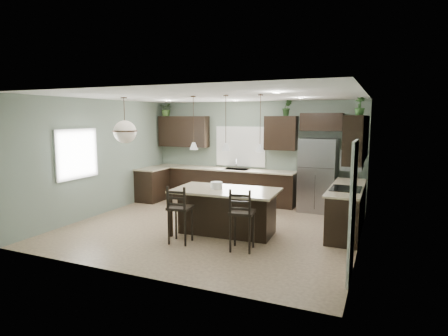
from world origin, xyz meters
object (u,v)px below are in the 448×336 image
refrigerator (318,175)px  serving_dish (216,185)px  plant_back_left (167,109)px  bar_stool_left (180,214)px  bar_stool_right (242,219)px  kitchen_island (226,212)px

refrigerator → serving_dish: size_ratio=7.71×
plant_back_left → bar_stool_left: bearing=-55.2°
refrigerator → plant_back_left: 4.85m
refrigerator → plant_back_left: plant_back_left is taller
bar_stool_left → serving_dish: bearing=59.9°
plant_back_left → refrigerator: bearing=-2.5°
bar_stool_right → plant_back_left: plant_back_left is taller
bar_stool_left → bar_stool_right: (1.21, 0.09, 0.01)m
refrigerator → bar_stool_left: 4.04m
serving_dish → kitchen_island: bearing=2.8°
bar_stool_right → plant_back_left: size_ratio=2.55×
serving_dish → bar_stool_right: (0.84, -0.75, -0.42)m
refrigerator → bar_stool_right: refrigerator is taller
plant_back_left → kitchen_island: bearing=-42.4°
kitchen_island → bar_stool_right: bearing=-52.5°
serving_dish → bar_stool_left: bearing=-113.8°
kitchen_island → plant_back_left: plant_back_left is taller
kitchen_island → bar_stool_right: 1.00m
bar_stool_left → bar_stool_right: bearing=-2.3°
kitchen_island → bar_stool_left: size_ratio=1.88×
serving_dish → bar_stool_left: bar_stool_left is taller
kitchen_island → bar_stool_left: bar_stool_left is taller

